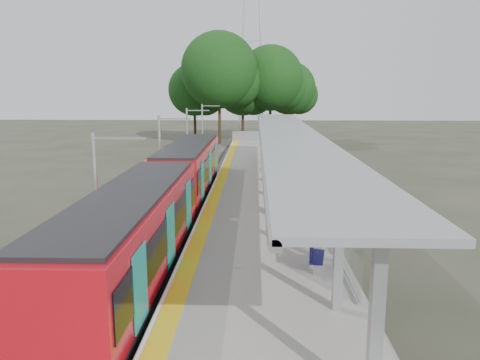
# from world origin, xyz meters

# --- Properties ---
(trackbed) EXTENTS (3.00, 70.00, 0.24)m
(trackbed) POSITION_xyz_m (-4.50, 20.00, 0.12)
(trackbed) COLOR #59544C
(trackbed) RESTS_ON ground
(platform) EXTENTS (6.00, 50.00, 1.00)m
(platform) POSITION_xyz_m (0.00, 20.00, 0.50)
(platform) COLOR gray
(platform) RESTS_ON ground
(tactile_strip) EXTENTS (0.60, 50.00, 0.02)m
(tactile_strip) POSITION_xyz_m (-2.55, 20.00, 1.01)
(tactile_strip) COLOR yellow
(tactile_strip) RESTS_ON platform
(end_fence) EXTENTS (6.00, 0.10, 1.20)m
(end_fence) POSITION_xyz_m (0.00, 44.95, 1.60)
(end_fence) COLOR #9EA0A5
(end_fence) RESTS_ON platform
(train) EXTENTS (2.74, 27.60, 3.62)m
(train) POSITION_xyz_m (-4.50, 12.15, 2.05)
(train) COLOR black
(train) RESTS_ON ground
(canopy) EXTENTS (3.27, 38.00, 3.66)m
(canopy) POSITION_xyz_m (1.61, 16.19, 4.20)
(canopy) COLOR #9EA0A5
(canopy) RESTS_ON platform
(pylon) EXTENTS (8.00, 4.00, 38.00)m
(pylon) POSITION_xyz_m (-1.00, 73.00, 19.00)
(pylon) COLOR #9EA0A5
(pylon) RESTS_ON ground
(tree_cluster) EXTENTS (20.21, 15.23, 14.16)m
(tree_cluster) POSITION_xyz_m (-1.96, 52.45, 8.20)
(tree_cluster) COLOR #382316
(tree_cluster) RESTS_ON ground
(catenary_masts) EXTENTS (2.08, 48.16, 5.40)m
(catenary_masts) POSITION_xyz_m (-6.22, 19.00, 2.91)
(catenary_masts) COLOR #9EA0A5
(catenary_masts) RESTS_ON ground
(bench_near) EXTENTS (0.70, 1.48, 0.98)m
(bench_near) POSITION_xyz_m (1.76, 4.93, 1.51)
(bench_near) COLOR #100E46
(bench_near) RESTS_ON platform
(bench_mid) EXTENTS (1.12, 1.73, 1.14)m
(bench_mid) POSITION_xyz_m (1.75, 13.83, 1.60)
(bench_mid) COLOR #100E46
(bench_mid) RESTS_ON platform
(bench_far) EXTENTS (0.59, 1.55, 1.04)m
(bench_far) POSITION_xyz_m (1.62, 24.53, 1.55)
(bench_far) COLOR #100E46
(bench_far) RESTS_ON platform
(info_pillar_near) EXTENTS (0.36, 0.36, 1.58)m
(info_pillar_near) POSITION_xyz_m (0.59, 11.63, 1.68)
(info_pillar_near) COLOR beige
(info_pillar_near) RESTS_ON platform
(info_pillar_far) EXTENTS (0.42, 0.42, 1.88)m
(info_pillar_far) POSITION_xyz_m (1.49, 14.68, 1.82)
(info_pillar_far) COLOR beige
(info_pillar_far) RESTS_ON platform
(litter_bin) EXTENTS (0.58, 0.58, 0.99)m
(litter_bin) POSITION_xyz_m (1.08, 19.80, 1.49)
(litter_bin) COLOR #9EA0A5
(litter_bin) RESTS_ON platform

